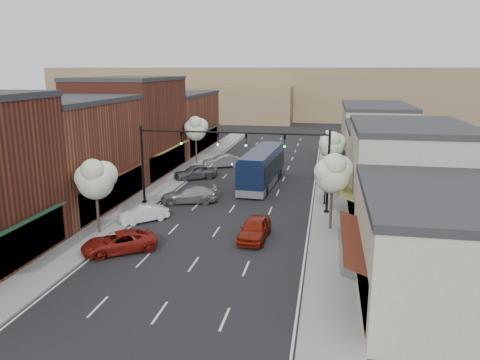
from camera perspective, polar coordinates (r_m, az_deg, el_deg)
The scene contains 29 objects.
ground at distance 33.06m, azimuth -3.75°, elevation -7.49°, with size 160.00×160.00×0.00m, color black.
sidewalk_left at distance 52.35m, azimuth -7.67°, elevation 0.38°, with size 2.80×73.00×0.15m, color gray.
sidewalk_right at distance 49.79m, azimuth 11.03°, elevation -0.43°, with size 2.80×73.00×0.15m, color gray.
curb_left at distance 51.94m, azimuth -6.20°, elevation 0.32°, with size 0.25×73.00×0.17m, color gray.
curb_right at distance 49.80m, azimuth 9.42°, elevation -0.36°, with size 0.25×73.00×0.17m, color gray.
bldg_left_midnear at distance 42.71m, azimuth -20.62°, elevation 2.95°, with size 10.14×14.10×9.40m.
bldg_left_midfar at distance 54.91m, azimuth -13.19°, elevation 6.40°, with size 10.14×14.10×10.90m.
bldg_left_far at distance 69.89m, azimuth -7.86°, elevation 7.04°, with size 10.14×18.10×8.40m.
bldg_right_near at distance 26.16m, azimuth 23.18°, elevation -7.52°, with size 9.14×12.10×5.90m.
bldg_right_midnear at distance 37.22m, azimuth 19.54°, elevation 0.42°, with size 9.14×12.10×7.90m.
bldg_right_midfar at distance 49.02m, azimuth 17.40°, elevation 2.68°, with size 9.14×12.10×6.40m.
bldg_right_far at distance 62.70m, azimuth 16.03°, elevation 5.46°, with size 9.14×16.10×7.40m.
hill_far at distance 120.28m, azimuth 7.02°, elevation 10.58°, with size 120.00×30.00×12.00m, color #7A6647.
hill_near at distance 113.03m, azimuth -6.35°, elevation 9.40°, with size 50.00×20.00×8.00m, color #7A6647.
signal_mast_right at distance 38.62m, azimuth 7.23°, elevation 2.63°, with size 8.22×0.46×7.00m.
signal_mast_left at distance 40.83m, azimuth -8.74°, elevation 3.17°, with size 8.22×0.46×7.00m.
tree_right_near at distance 34.63m, azimuth 11.31°, elevation 0.93°, with size 2.85×2.65×5.95m.
tree_right_far at distance 50.44m, azimuth 11.16°, elevation 4.29°, with size 2.85×2.65×5.43m.
tree_left_near at distance 34.71m, azimuth -17.20°, elevation 0.23°, with size 2.85×2.65×5.69m.
tree_left_far at distance 58.54m, azimuth -5.40°, elevation 6.32°, with size 2.85×2.65×6.13m.
lamp_post_near at distance 41.34m, azimuth 10.40°, elevation 0.94°, with size 0.44×0.44×4.44m.
lamp_post_far at distance 58.55m, azimuth 10.55°, elevation 4.58°, with size 0.44×0.44×4.44m.
coach_bus at distance 48.17m, azimuth 2.75°, elevation 1.60°, with size 3.35×12.24×3.70m.
red_hatchback at distance 33.19m, azimuth 1.80°, elevation -5.95°, with size 1.84×4.58×1.56m, color maroon.
parked_car_a at distance 31.99m, azimuth -14.51°, elevation -7.35°, with size 2.25×4.87×1.35m, color maroon.
parked_car_b at distance 37.71m, azimuth -11.69°, elevation -4.05°, with size 1.36×3.89×1.28m, color white.
parked_car_c at distance 42.28m, azimuth -6.23°, elevation -1.81°, with size 2.05×5.05×1.47m, color gray.
parked_car_d at distance 51.24m, azimuth -5.47°, elevation 0.99°, with size 1.90×4.72×1.61m, color #515258.
parked_car_e at distance 57.21m, azimuth -2.22°, elevation 2.31°, with size 1.61×4.62×1.52m, color gray.
Camera 1 is at (7.79, -29.89, 11.79)m, focal length 35.00 mm.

